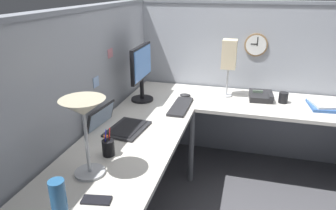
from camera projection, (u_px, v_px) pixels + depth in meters
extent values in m
plane|color=#47474C|center=(204.00, 193.00, 2.73)|extent=(6.80, 6.80, 0.00)
cube|color=#999EA8|center=(87.00, 118.00, 2.33)|extent=(2.57, 0.10, 1.55)
cube|color=gray|center=(75.00, 9.00, 2.04)|extent=(2.57, 0.12, 0.03)
cube|color=#999EA8|center=(246.00, 83.00, 3.16)|extent=(0.10, 2.37, 1.55)
cube|color=gray|center=(254.00, 2.00, 2.88)|extent=(0.12, 2.37, 0.03)
cube|color=beige|center=(137.00, 132.00, 2.25)|extent=(2.35, 0.66, 0.03)
cube|color=beige|center=(284.00, 105.00, 2.74)|extent=(0.66, 1.49, 0.03)
cylinder|color=slate|center=(191.00, 147.00, 2.78)|extent=(0.05, 0.05, 0.70)
cylinder|color=black|center=(142.00, 99.00, 2.82)|extent=(0.20, 0.20, 0.02)
cylinder|color=black|center=(142.00, 89.00, 2.79)|extent=(0.04, 0.04, 0.20)
cube|color=black|center=(141.00, 63.00, 2.70)|extent=(0.46, 0.04, 0.30)
cube|color=#4C84D8|center=(143.00, 63.00, 2.69)|extent=(0.42, 0.01, 0.26)
cube|color=#232326|center=(128.00, 129.00, 2.25)|extent=(0.36, 0.27, 0.02)
cube|color=black|center=(127.00, 128.00, 2.24)|extent=(0.31, 0.21, 0.00)
cube|color=#232326|center=(100.00, 120.00, 2.31)|extent=(0.34, 0.10, 0.22)
cube|color=#99B2D1|center=(101.00, 120.00, 2.30)|extent=(0.31, 0.08, 0.18)
cube|color=#232326|center=(181.00, 107.00, 2.65)|extent=(0.43, 0.14, 0.02)
ellipsoid|color=#232326|center=(185.00, 95.00, 2.90)|extent=(0.06, 0.10, 0.03)
cylinder|color=#B7BABF|center=(90.00, 172.00, 1.73)|extent=(0.17, 0.17, 0.02)
cylinder|color=#B7BABF|center=(87.00, 142.00, 1.66)|extent=(0.02, 0.02, 0.38)
cone|color=#B2A88C|center=(83.00, 107.00, 1.59)|extent=(0.24, 0.24, 0.09)
cylinder|color=black|center=(108.00, 148.00, 1.90)|extent=(0.08, 0.08, 0.10)
cylinder|color=#1E1EB2|center=(106.00, 139.00, 1.87)|extent=(0.01, 0.02, 0.13)
cylinder|color=#B21E1E|center=(109.00, 138.00, 1.89)|extent=(0.01, 0.02, 0.13)
cylinder|color=#D8591E|center=(106.00, 136.00, 1.88)|extent=(0.03, 0.03, 0.01)
cube|color=black|center=(96.00, 200.00, 1.51)|extent=(0.09, 0.15, 0.01)
cylinder|color=#26598C|center=(59.00, 202.00, 1.33)|extent=(0.07, 0.07, 0.22)
cube|color=#232326|center=(261.00, 97.00, 2.81)|extent=(0.20, 0.21, 0.10)
cube|color=#8CA58C|center=(258.00, 92.00, 2.80)|extent=(0.02, 0.09, 0.04)
cube|color=#232326|center=(271.00, 95.00, 2.78)|extent=(0.19, 0.05, 0.04)
cube|color=#335999|center=(322.00, 106.00, 2.66)|extent=(0.30, 0.23, 0.02)
cube|color=silver|center=(324.00, 103.00, 2.66)|extent=(0.30, 0.24, 0.02)
cylinder|color=#B7BABF|center=(226.00, 95.00, 2.93)|extent=(0.11, 0.11, 0.01)
cylinder|color=#B7BABF|center=(227.00, 82.00, 2.88)|extent=(0.02, 0.02, 0.27)
cube|color=beige|center=(229.00, 54.00, 2.79)|extent=(0.13, 0.13, 0.26)
cylinder|color=black|center=(283.00, 98.00, 2.75)|extent=(0.08, 0.08, 0.10)
cylinder|color=olive|center=(256.00, 45.00, 2.96)|extent=(0.03, 0.22, 0.22)
cylinder|color=white|center=(256.00, 45.00, 2.94)|extent=(0.00, 0.19, 0.19)
cube|color=black|center=(254.00, 44.00, 2.94)|extent=(0.00, 0.06, 0.01)
cube|color=black|center=(258.00, 42.00, 2.92)|extent=(0.00, 0.01, 0.08)
cube|color=#99B7E5|center=(96.00, 82.00, 2.30)|extent=(0.08, 0.00, 0.08)
cube|color=pink|center=(110.00, 53.00, 2.49)|extent=(0.09, 0.00, 0.07)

